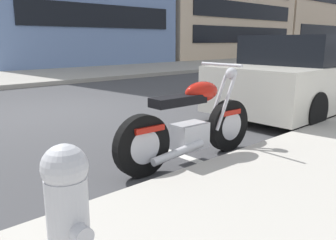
{
  "coord_description": "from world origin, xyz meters",
  "views": [
    {
      "loc": [
        -2.84,
        -6.43,
        1.39
      ],
      "look_at": [
        -0.21,
        -3.53,
        0.49
      ],
      "focal_mm": 36.9,
      "sensor_mm": 36.0,
      "label": 1
    }
  ],
  "objects": [
    {
      "name": "ground_plane",
      "position": [
        0.0,
        0.0,
        0.0
      ],
      "size": [
        260.0,
        260.0,
        0.0
      ],
      "primitive_type": "plane",
      "color": "#3D3D3F"
    },
    {
      "name": "sidewalk_far_curb",
      "position": [
        12.0,
        6.51,
        0.07
      ],
      "size": [
        120.0,
        5.0,
        0.14
      ],
      "primitive_type": "cube",
      "color": "gray",
      "rests_on": "ground"
    },
    {
      "name": "parking_stall_stripe",
      "position": [
        0.0,
        -3.41,
        0.0
      ],
      "size": [
        0.12,
        2.2,
        0.01
      ],
      "primitive_type": "cube",
      "color": "silver",
      "rests_on": "ground"
    },
    {
      "name": "parked_motorcycle",
      "position": [
        -0.05,
        -3.75,
        0.44
      ],
      "size": [
        2.02,
        0.62,
        1.13
      ],
      "rotation": [
        0.0,
        0.0,
        -0.03
      ],
      "color": "black",
      "rests_on": "ground"
    },
    {
      "name": "parked_car_mid_block",
      "position": [
        3.89,
        -3.2,
        0.71
      ],
      "size": [
        4.64,
        1.88,
        1.48
      ],
      "rotation": [
        0.0,
        0.0,
        0.01
      ],
      "color": "beige",
      "rests_on": "ground"
    },
    {
      "name": "car_opposite_curb",
      "position": [
        18.44,
        3.45,
        0.69
      ],
      "size": [
        4.29,
        1.86,
        1.45
      ],
      "rotation": [
        0.0,
        0.0,
        3.12
      ],
      "color": "#4C515B",
      "rests_on": "ground"
    },
    {
      "name": "fire_hydrant",
      "position": [
        -2.13,
        -4.86,
        0.54
      ],
      "size": [
        0.24,
        0.36,
        0.75
      ],
      "color": "#B7B7BC",
      "rests_on": "sidewalk_near_curb"
    },
    {
      "name": "townhouse_behind_pole",
      "position": [
        18.58,
        14.73,
        4.02
      ],
      "size": [
        13.26,
        11.92,
        8.04
      ],
      "color": "beige",
      "rests_on": "ground"
    },
    {
      "name": "townhouse_corner_block",
      "position": [
        31.85,
        12.88,
        5.07
      ],
      "size": [
        12.65,
        8.22,
        10.13
      ],
      "color": "beige",
      "rests_on": "ground"
    }
  ]
}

